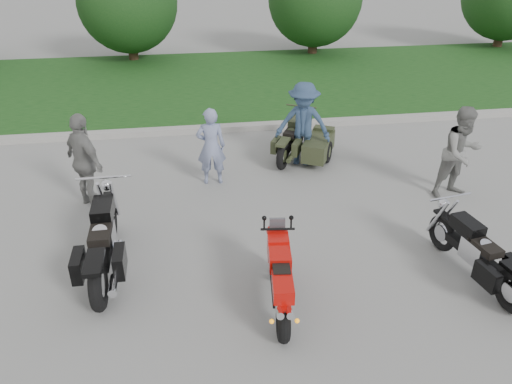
{
  "coord_description": "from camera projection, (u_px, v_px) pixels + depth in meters",
  "views": [
    {
      "loc": [
        -1.21,
        -6.14,
        4.84
      ],
      "look_at": [
        -0.12,
        1.15,
        0.8
      ],
      "focal_mm": 35.0,
      "sensor_mm": 36.0,
      "label": 1
    }
  ],
  "objects": [
    {
      "name": "cruiser_sidecar",
      "position": [
        307.0,
        144.0,
        11.26
      ],
      "size": [
        1.59,
        1.97,
        0.81
      ],
      "rotation": [
        0.0,
        0.0,
        -0.48
      ],
      "color": "black",
      "rests_on": "ground"
    },
    {
      "name": "curb",
      "position": [
        233.0,
        128.0,
        12.98
      ],
      "size": [
        60.0,
        0.3,
        0.15
      ],
      "primitive_type": "cube",
      "color": "#A3A19A",
      "rests_on": "ground"
    },
    {
      "name": "person_stripe",
      "position": [
        211.0,
        146.0,
        10.06
      ],
      "size": [
        0.6,
        0.4,
        1.62
      ],
      "primitive_type": "imported",
      "rotation": [
        0.0,
        0.0,
        3.12
      ],
      "color": "#848EB3",
      "rests_on": "ground"
    },
    {
      "name": "cruiser_right",
      "position": [
        480.0,
        257.0,
        7.41
      ],
      "size": [
        0.6,
        2.2,
        0.85
      ],
      "rotation": [
        0.0,
        0.0,
        0.17
      ],
      "color": "black",
      "rests_on": "ground"
    },
    {
      "name": "person_denim",
      "position": [
        303.0,
        124.0,
        10.83
      ],
      "size": [
        1.37,
        1.07,
        1.86
      ],
      "primitive_type": "imported",
      "rotation": [
        0.0,
        0.0,
        -0.37
      ],
      "color": "#304767",
      "rests_on": "ground"
    },
    {
      "name": "person_grey",
      "position": [
        461.0,
        153.0,
        9.55
      ],
      "size": [
        1.02,
        0.87,
        1.82
      ],
      "primitive_type": "imported",
      "rotation": [
        0.0,
        0.0,
        0.23
      ],
      "color": "gray",
      "rests_on": "ground"
    },
    {
      "name": "grass_strip",
      "position": [
        220.0,
        83.0,
        16.58
      ],
      "size": [
        60.0,
        8.0,
        0.14
      ],
      "primitive_type": "cube",
      "color": "#2C6021",
      "rests_on": "ground"
    },
    {
      "name": "cruiser_left",
      "position": [
        104.0,
        245.0,
        7.56
      ],
      "size": [
        0.43,
        2.55,
        0.98
      ],
      "rotation": [
        0.0,
        0.0,
        0.01
      ],
      "color": "black",
      "rests_on": "ground"
    },
    {
      "name": "person_back",
      "position": [
        85.0,
        161.0,
        9.19
      ],
      "size": [
        1.03,
        1.11,
        1.84
      ],
      "primitive_type": "imported",
      "rotation": [
        0.0,
        0.0,
        2.26
      ],
      "color": "gray",
      "rests_on": "ground"
    },
    {
      "name": "ground",
      "position": [
        274.0,
        271.0,
        7.81
      ],
      "size": [
        80.0,
        80.0,
        0.0
      ],
      "primitive_type": "plane",
      "color": "gray",
      "rests_on": "ground"
    },
    {
      "name": "tree_mid_left",
      "position": [
        127.0,
        2.0,
        18.08
      ],
      "size": [
        3.6,
        3.6,
        4.0
      ],
      "color": "#3F2B1C",
      "rests_on": "ground"
    },
    {
      "name": "sportbike_red",
      "position": [
        280.0,
        278.0,
        6.84
      ],
      "size": [
        0.44,
        1.83,
        0.87
      ],
      "rotation": [
        0.0,
        0.0,
        -0.12
      ],
      "color": "black",
      "rests_on": "ground"
    }
  ]
}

